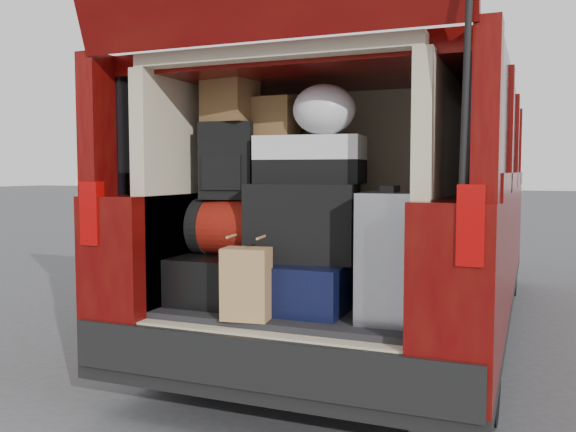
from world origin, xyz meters
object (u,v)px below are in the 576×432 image
object	(u,v)px
red_duffel	(236,227)
twotone_duffel	(310,160)
black_soft_case	(303,222)
navy_hardshell	(308,285)
backpack	(229,161)
kraft_bag	(246,284)
black_hardshell	(228,277)
silver_roller	(389,256)

from	to	relation	value
red_duffel	twotone_duffel	distance (m)	0.52
black_soft_case	red_duffel	bearing A→B (deg)	170.40
navy_hardshell	backpack	xyz separation A→B (m)	(-0.45, 0.05, 0.61)
kraft_bag	backpack	bearing A→B (deg)	118.96
kraft_bag	twotone_duffel	size ratio (longest dim) A/B	0.62
navy_hardshell	red_duffel	size ratio (longest dim) A/B	1.19
black_hardshell	backpack	xyz separation A→B (m)	(-0.00, 0.02, 0.60)
kraft_bag	black_soft_case	distance (m)	0.45
twotone_duffel	backpack	bearing A→B (deg)	-178.90
red_duffel	backpack	distance (m)	0.34
silver_roller	backpack	world-z (taller)	backpack
silver_roller	kraft_bag	distance (m)	0.66
black_hardshell	black_soft_case	size ratio (longest dim) A/B	1.12
silver_roller	backpack	size ratio (longest dim) A/B	1.45
kraft_bag	red_duffel	xyz separation A→B (m)	(-0.23, 0.36, 0.22)
twotone_duffel	black_hardshell	bearing A→B (deg)	-176.80
black_hardshell	twotone_duffel	world-z (taller)	twotone_duffel
navy_hardshell	black_soft_case	distance (m)	0.31
navy_hardshell	twotone_duffel	bearing A→B (deg)	102.17
black_hardshell	navy_hardshell	bearing A→B (deg)	-4.10
red_duffel	black_soft_case	xyz separation A→B (m)	(0.37, -0.01, 0.04)
black_hardshell	kraft_bag	world-z (taller)	kraft_bag
black_soft_case	twotone_duffel	size ratio (longest dim) A/B	1.00
red_duffel	black_soft_case	size ratio (longest dim) A/B	0.84
black_hardshell	navy_hardshell	world-z (taller)	black_hardshell
black_hardshell	black_soft_case	bearing A→B (deg)	-1.21
red_duffel	backpack	size ratio (longest dim) A/B	1.12
navy_hardshell	silver_roller	size ratio (longest dim) A/B	0.91
kraft_bag	backpack	size ratio (longest dim) A/B	0.82
silver_roller	black_soft_case	xyz separation A→B (m)	(-0.45, 0.09, 0.13)
navy_hardshell	kraft_bag	bearing A→B (deg)	-118.89
black_hardshell	navy_hardshell	xyz separation A→B (m)	(0.45, -0.03, -0.00)
red_duffel	twotone_duffel	bearing A→B (deg)	10.15
black_hardshell	black_soft_case	world-z (taller)	black_soft_case
black_hardshell	navy_hardshell	distance (m)	0.45
red_duffel	twotone_duffel	world-z (taller)	twotone_duffel
red_duffel	silver_roller	bearing A→B (deg)	-5.84
black_soft_case	navy_hardshell	bearing A→B (deg)	-42.50
backpack	twotone_duffel	bearing A→B (deg)	-3.77
backpack	black_hardshell	bearing A→B (deg)	-95.63
silver_roller	backpack	xyz separation A→B (m)	(-0.87, 0.12, 0.43)
backpack	twotone_duffel	xyz separation A→B (m)	(0.43, 0.05, 0.00)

